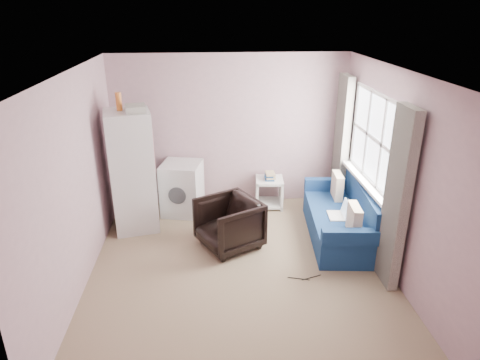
% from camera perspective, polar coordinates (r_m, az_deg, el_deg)
% --- Properties ---
extents(room, '(3.84, 4.24, 2.54)m').
position_cam_1_polar(room, '(5.08, 0.17, 0.10)').
color(room, '#947D61').
rests_on(room, ground).
extents(armchair, '(0.99, 1.01, 0.78)m').
position_cam_1_polar(armchair, '(5.96, -1.49, -5.54)').
color(armchair, black).
rests_on(armchair, ground).
extents(fridge, '(0.74, 0.74, 2.06)m').
position_cam_1_polar(fridge, '(6.45, -14.16, 1.18)').
color(fridge, silver).
rests_on(fridge, ground).
extents(washing_machine, '(0.71, 0.71, 0.85)m').
position_cam_1_polar(washing_machine, '(6.97, -7.73, -0.96)').
color(washing_machine, silver).
rests_on(washing_machine, ground).
extents(side_table, '(0.48, 0.48, 0.61)m').
position_cam_1_polar(side_table, '(7.19, 3.92, -1.39)').
color(side_table, white).
rests_on(side_table, ground).
extents(sofa, '(0.99, 1.89, 0.82)m').
position_cam_1_polar(sofa, '(6.40, 13.66, -5.08)').
color(sofa, navy).
rests_on(sofa, ground).
extents(window_dressing, '(0.17, 2.62, 2.18)m').
position_cam_1_polar(window_dressing, '(6.14, 16.29, 1.74)').
color(window_dressing, white).
rests_on(window_dressing, ground).
extents(floor_cables, '(0.43, 0.10, 0.01)m').
position_cam_1_polar(floor_cables, '(5.55, 8.66, -12.79)').
color(floor_cables, black).
rests_on(floor_cables, ground).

